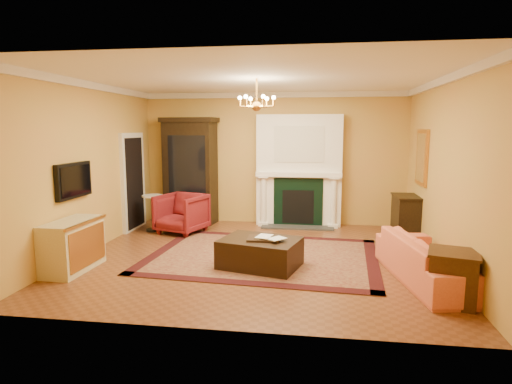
% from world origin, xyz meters
% --- Properties ---
extents(floor, '(6.00, 5.50, 0.02)m').
position_xyz_m(floor, '(0.00, 0.00, -0.01)').
color(floor, brown).
rests_on(floor, ground).
extents(ceiling, '(6.00, 5.50, 0.02)m').
position_xyz_m(ceiling, '(0.00, 0.00, 3.01)').
color(ceiling, white).
rests_on(ceiling, wall_back).
extents(wall_back, '(6.00, 0.02, 3.00)m').
position_xyz_m(wall_back, '(0.00, 2.76, 1.50)').
color(wall_back, gold).
rests_on(wall_back, floor).
extents(wall_front, '(6.00, 0.02, 3.00)m').
position_xyz_m(wall_front, '(0.00, -2.76, 1.50)').
color(wall_front, gold).
rests_on(wall_front, floor).
extents(wall_left, '(0.02, 5.50, 3.00)m').
position_xyz_m(wall_left, '(-3.01, 0.00, 1.50)').
color(wall_left, gold).
rests_on(wall_left, floor).
extents(wall_right, '(0.02, 5.50, 3.00)m').
position_xyz_m(wall_right, '(3.01, 0.00, 1.50)').
color(wall_right, gold).
rests_on(wall_right, floor).
extents(fireplace, '(1.90, 0.70, 2.50)m').
position_xyz_m(fireplace, '(0.60, 2.57, 1.19)').
color(fireplace, white).
rests_on(fireplace, wall_back).
extents(crown_molding, '(6.00, 5.50, 0.12)m').
position_xyz_m(crown_molding, '(0.00, 0.96, 2.94)').
color(crown_molding, white).
rests_on(crown_molding, ceiling).
extents(doorway, '(0.08, 1.05, 2.10)m').
position_xyz_m(doorway, '(-2.95, 1.70, 1.05)').
color(doorway, silver).
rests_on(doorway, wall_left).
extents(tv_panel, '(0.09, 0.95, 0.58)m').
position_xyz_m(tv_panel, '(-2.95, -0.60, 1.35)').
color(tv_panel, black).
rests_on(tv_panel, wall_left).
extents(gilt_mirror, '(0.06, 0.76, 1.05)m').
position_xyz_m(gilt_mirror, '(2.97, 1.40, 1.65)').
color(gilt_mirror, '#C88933').
rests_on(gilt_mirror, wall_right).
extents(chandelier, '(0.63, 0.55, 0.53)m').
position_xyz_m(chandelier, '(-0.00, 0.00, 2.61)').
color(chandelier, '#C48736').
rests_on(chandelier, ceiling).
extents(oriental_rug, '(4.07, 3.17, 0.02)m').
position_xyz_m(oriental_rug, '(0.10, 0.04, 0.01)').
color(oriental_rug, '#4C1014').
rests_on(oriental_rug, floor).
extents(china_cabinet, '(1.23, 0.68, 2.33)m').
position_xyz_m(china_cabinet, '(-1.91, 2.49, 1.17)').
color(china_cabinet, black).
rests_on(china_cabinet, floor).
extents(wingback_armchair, '(1.11, 1.07, 0.91)m').
position_xyz_m(wingback_armchair, '(-1.82, 1.49, 0.46)').
color(wingback_armchair, maroon).
rests_on(wingback_armchair, floor).
extents(pedestal_table, '(0.44, 0.44, 0.78)m').
position_xyz_m(pedestal_table, '(-2.47, 1.55, 0.46)').
color(pedestal_table, black).
rests_on(pedestal_table, floor).
extents(commode, '(0.54, 1.08, 0.79)m').
position_xyz_m(commode, '(-2.73, -1.10, 0.39)').
color(commode, beige).
rests_on(commode, floor).
extents(coral_sofa, '(1.02, 2.27, 0.86)m').
position_xyz_m(coral_sofa, '(2.63, -0.82, 0.43)').
color(coral_sofa, '#E46E48').
rests_on(coral_sofa, floor).
extents(end_table, '(0.68, 0.68, 0.64)m').
position_xyz_m(end_table, '(2.72, -1.60, 0.32)').
color(end_table, '#39240F').
rests_on(end_table, floor).
extents(console_table, '(0.46, 0.77, 0.84)m').
position_xyz_m(console_table, '(2.78, 1.63, 0.42)').
color(console_table, black).
rests_on(console_table, floor).
extents(leather_ottoman, '(1.38, 1.15, 0.45)m').
position_xyz_m(leather_ottoman, '(0.13, -0.55, 0.24)').
color(leather_ottoman, black).
rests_on(leather_ottoman, oriental_rug).
extents(ottoman_tray, '(0.51, 0.40, 0.03)m').
position_xyz_m(ottoman_tray, '(0.19, -0.58, 0.48)').
color(ottoman_tray, black).
rests_on(ottoman_tray, leather_ottoman).
extents(book_a, '(0.22, 0.08, 0.30)m').
position_xyz_m(book_a, '(0.09, -0.56, 0.64)').
color(book_a, gray).
rests_on(book_a, ottoman_tray).
extents(book_b, '(0.17, 0.15, 0.28)m').
position_xyz_m(book_b, '(0.33, -0.60, 0.63)').
color(book_b, gray).
rests_on(book_b, ottoman_tray).
extents(topiary_left, '(0.17, 0.17, 0.45)m').
position_xyz_m(topiary_left, '(-0.20, 2.53, 1.48)').
color(topiary_left, gray).
rests_on(topiary_left, fireplace).
extents(topiary_right, '(0.16, 0.16, 0.42)m').
position_xyz_m(topiary_right, '(1.27, 2.53, 1.46)').
color(topiary_right, gray).
rests_on(topiary_right, fireplace).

